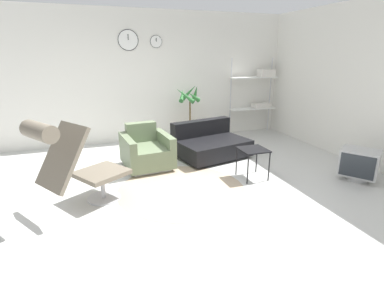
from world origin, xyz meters
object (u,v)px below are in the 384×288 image
(lounge_chair, at_px, (72,158))
(potted_plant, at_px, (190,117))
(side_table, at_px, (253,152))
(shelf_unit, at_px, (259,89))
(couch_low, at_px, (210,145))
(crt_television, at_px, (359,164))
(armchair_red, at_px, (146,152))

(lounge_chair, relative_size, potted_plant, 0.97)
(side_table, distance_m, shelf_unit, 3.02)
(couch_low, distance_m, shelf_unit, 2.38)
(lounge_chair, distance_m, crt_television, 4.17)
(armchair_red, height_order, side_table, armchair_red)
(lounge_chair, xyz_separation_m, potted_plant, (2.34, 2.53, -0.14))
(armchair_red, distance_m, crt_television, 3.43)
(side_table, relative_size, crt_television, 0.72)
(couch_low, distance_m, crt_television, 2.52)
(couch_low, relative_size, shelf_unit, 0.81)
(lounge_chair, relative_size, couch_low, 0.85)
(lounge_chair, height_order, side_table, lounge_chair)
(crt_television, bearing_deg, shelf_unit, -35.60)
(lounge_chair, relative_size, shelf_unit, 0.68)
(potted_plant, bearing_deg, lounge_chair, -132.80)
(side_table, bearing_deg, armchair_red, 145.23)
(side_table, relative_size, shelf_unit, 0.27)
(lounge_chair, relative_size, armchair_red, 1.31)
(couch_low, xyz_separation_m, potted_plant, (-0.03, 1.15, 0.32))
(couch_low, height_order, potted_plant, potted_plant)
(armchair_red, xyz_separation_m, shelf_unit, (3.07, 1.45, 0.80))
(lounge_chair, bearing_deg, potted_plant, 104.20)
(lounge_chair, height_order, potted_plant, potted_plant)
(lounge_chair, xyz_separation_m, crt_television, (4.12, -0.43, -0.42))
(side_table, relative_size, potted_plant, 0.38)
(couch_low, relative_size, side_table, 3.02)
(side_table, bearing_deg, lounge_chair, -175.86)
(lounge_chair, distance_m, armchair_red, 1.71)
(armchair_red, height_order, potted_plant, potted_plant)
(crt_television, xyz_separation_m, potted_plant, (-1.78, 2.96, 0.28))
(lounge_chair, relative_size, side_table, 2.56)
(lounge_chair, height_order, crt_television, lounge_chair)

